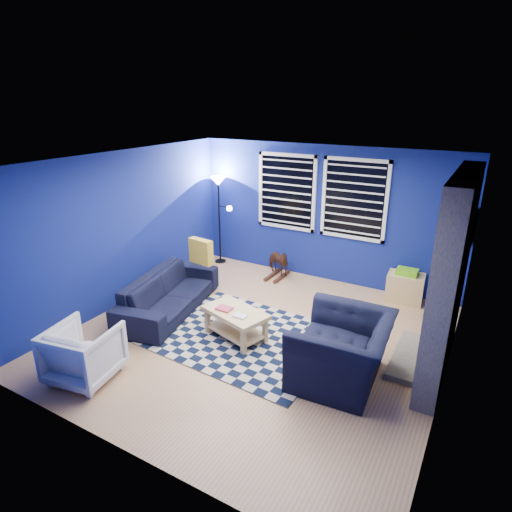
{
  "coord_description": "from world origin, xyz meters",
  "views": [
    {
      "loc": [
        2.67,
        -4.71,
        3.26
      ],
      "look_at": [
        -0.18,
        0.3,
        1.12
      ],
      "focal_mm": 30.0,
      "sensor_mm": 36.0,
      "label": 1
    }
  ],
  "objects_px": {
    "armchair_bent": "(84,353)",
    "cabinet": "(405,287)",
    "armchair_big": "(342,350)",
    "sofa": "(169,293)",
    "floor_lamp": "(219,193)",
    "rocking_horse": "(277,261)",
    "coffee_table": "(235,318)",
    "tv": "(470,234)"
  },
  "relations": [
    {
      "from": "floor_lamp",
      "to": "coffee_table",
      "type": "bearing_deg",
      "value": -52.13
    },
    {
      "from": "rocking_horse",
      "to": "coffee_table",
      "type": "relative_size",
      "value": 0.59
    },
    {
      "from": "coffee_table",
      "to": "rocking_horse",
      "type": "bearing_deg",
      "value": 102.16
    },
    {
      "from": "tv",
      "to": "armchair_big",
      "type": "distance_m",
      "value": 2.76
    },
    {
      "from": "tv",
      "to": "rocking_horse",
      "type": "height_order",
      "value": "tv"
    },
    {
      "from": "cabinet",
      "to": "armchair_bent",
      "type": "bearing_deg",
      "value": -130.42
    },
    {
      "from": "tv",
      "to": "coffee_table",
      "type": "bearing_deg",
      "value": -140.91
    },
    {
      "from": "sofa",
      "to": "rocking_horse",
      "type": "xyz_separation_m",
      "value": [
        0.89,
        2.08,
        0.02
      ]
    },
    {
      "from": "coffee_table",
      "to": "floor_lamp",
      "type": "height_order",
      "value": "floor_lamp"
    },
    {
      "from": "floor_lamp",
      "to": "sofa",
      "type": "bearing_deg",
      "value": -77.24
    },
    {
      "from": "tv",
      "to": "armchair_bent",
      "type": "xyz_separation_m",
      "value": [
        -3.8,
        -3.87,
        -1.05
      ]
    },
    {
      "from": "armchair_big",
      "to": "sofa",
      "type": "bearing_deg",
      "value": -100.66
    },
    {
      "from": "armchair_bent",
      "to": "cabinet",
      "type": "distance_m",
      "value": 5.08
    },
    {
      "from": "sofa",
      "to": "cabinet",
      "type": "xyz_separation_m",
      "value": [
        3.23,
        2.24,
        -0.05
      ]
    },
    {
      "from": "armchair_bent",
      "to": "rocking_horse",
      "type": "bearing_deg",
      "value": -108.97
    },
    {
      "from": "coffee_table",
      "to": "tv",
      "type": "bearing_deg",
      "value": 39.09
    },
    {
      "from": "coffee_table",
      "to": "floor_lamp",
      "type": "relative_size",
      "value": 0.58
    },
    {
      "from": "armchair_big",
      "to": "cabinet",
      "type": "height_order",
      "value": "armchair_big"
    },
    {
      "from": "sofa",
      "to": "floor_lamp",
      "type": "xyz_separation_m",
      "value": [
        -0.51,
        2.23,
        1.16
      ]
    },
    {
      "from": "armchair_bent",
      "to": "floor_lamp",
      "type": "distance_m",
      "value": 4.34
    },
    {
      "from": "armchair_bent",
      "to": "tv",
      "type": "bearing_deg",
      "value": -144.54
    },
    {
      "from": "sofa",
      "to": "coffee_table",
      "type": "bearing_deg",
      "value": -109.87
    },
    {
      "from": "floor_lamp",
      "to": "armchair_bent",
      "type": "bearing_deg",
      "value": -79.28
    },
    {
      "from": "cabinet",
      "to": "tv",
      "type": "bearing_deg",
      "value": -21.38
    },
    {
      "from": "armchair_bent",
      "to": "cabinet",
      "type": "bearing_deg",
      "value": -135.78
    },
    {
      "from": "sofa",
      "to": "armchair_bent",
      "type": "relative_size",
      "value": 2.76
    },
    {
      "from": "armchair_big",
      "to": "coffee_table",
      "type": "relative_size",
      "value": 1.2
    },
    {
      "from": "cabinet",
      "to": "floor_lamp",
      "type": "height_order",
      "value": "floor_lamp"
    },
    {
      "from": "rocking_horse",
      "to": "cabinet",
      "type": "distance_m",
      "value": 2.35
    },
    {
      "from": "sofa",
      "to": "coffee_table",
      "type": "height_order",
      "value": "sofa"
    },
    {
      "from": "armchair_bent",
      "to": "cabinet",
      "type": "xyz_separation_m",
      "value": [
        2.96,
        4.12,
        -0.09
      ]
    },
    {
      "from": "cabinet",
      "to": "floor_lamp",
      "type": "distance_m",
      "value": 3.93
    },
    {
      "from": "armchair_big",
      "to": "armchair_bent",
      "type": "xyz_separation_m",
      "value": [
        -2.73,
        -1.53,
        -0.05
      ]
    },
    {
      "from": "armchair_bent",
      "to": "floor_lamp",
      "type": "height_order",
      "value": "floor_lamp"
    },
    {
      "from": "rocking_horse",
      "to": "coffee_table",
      "type": "distance_m",
      "value": 2.33
    },
    {
      "from": "rocking_horse",
      "to": "sofa",
      "type": "bearing_deg",
      "value": 179.51
    },
    {
      "from": "tv",
      "to": "coffee_table",
      "type": "distance_m",
      "value": 3.63
    },
    {
      "from": "armchair_big",
      "to": "rocking_horse",
      "type": "distance_m",
      "value": 3.23
    },
    {
      "from": "sofa",
      "to": "rocking_horse",
      "type": "bearing_deg",
      "value": -34.97
    },
    {
      "from": "rocking_horse",
      "to": "cabinet",
      "type": "height_order",
      "value": "rocking_horse"
    },
    {
      "from": "armchair_bent",
      "to": "floor_lamp",
      "type": "relative_size",
      "value": 0.43
    },
    {
      "from": "coffee_table",
      "to": "floor_lamp",
      "type": "xyz_separation_m",
      "value": [
        -1.89,
        2.43,
        1.15
      ]
    }
  ]
}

